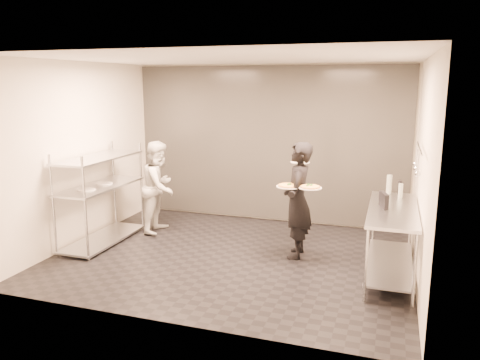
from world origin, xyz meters
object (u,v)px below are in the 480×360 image
(pizza_plate_far, at_px, (310,187))
(bottle_green, at_px, (389,184))
(prep_counter, at_px, (392,230))
(pos_monitor, at_px, (384,200))
(waiter, at_px, (298,200))
(pizza_plate_near, at_px, (289,186))
(salad_plate, at_px, (300,161))
(bottle_clear, at_px, (400,191))
(pass_rack, at_px, (101,195))
(chef, at_px, (159,187))
(bottle_dark, at_px, (400,188))

(pizza_plate_far, distance_m, bottle_green, 1.22)
(prep_counter, height_order, pos_monitor, pos_monitor)
(waiter, relative_size, pizza_plate_near, 4.82)
(pizza_plate_far, relative_size, salad_plate, 1.11)
(pos_monitor, height_order, bottle_clear, bottle_clear)
(pass_rack, distance_m, bottle_green, 4.35)
(waiter, bearing_deg, chef, -105.42)
(waiter, xyz_separation_m, salad_plate, (-0.05, 0.35, 0.51))
(pass_rack, distance_m, prep_counter, 4.33)
(waiter, xyz_separation_m, pizza_plate_far, (0.21, -0.21, 0.25))
(prep_counter, height_order, waiter, waiter)
(pizza_plate_far, bearing_deg, prep_counter, -6.64)
(prep_counter, bearing_deg, salad_plate, 153.04)
(bottle_clear, height_order, bottle_dark, bottle_clear)
(chef, relative_size, salad_plate, 5.44)
(pass_rack, xyz_separation_m, pizza_plate_far, (3.24, 0.13, 0.32))
(salad_plate, bearing_deg, bottle_dark, 4.80)
(prep_counter, height_order, bottle_clear, bottle_clear)
(pos_monitor, bearing_deg, bottle_green, 69.43)
(bottle_green, bearing_deg, bottle_dark, 0.00)
(bottle_dark, bearing_deg, waiter, -161.20)
(pizza_plate_near, bearing_deg, bottle_green, 25.84)
(pizza_plate_near, relative_size, pos_monitor, 1.30)
(bottle_green, height_order, bottle_dark, bottle_green)
(chef, distance_m, pizza_plate_near, 2.44)
(salad_plate, height_order, bottle_green, salad_plate)
(chef, bearing_deg, pos_monitor, -105.72)
(chef, bearing_deg, bottle_clear, -96.56)
(bottle_green, bearing_deg, salad_plate, -174.65)
(bottle_clear, bearing_deg, prep_counter, -98.61)
(waiter, relative_size, salad_plate, 5.92)
(bottle_clear, xyz_separation_m, bottle_dark, (-0.01, 0.24, -0.01))
(pizza_plate_far, bearing_deg, waiter, 134.96)
(prep_counter, xyz_separation_m, salad_plate, (-1.34, 0.68, 0.72))
(prep_counter, distance_m, chef, 3.81)
(prep_counter, relative_size, pizza_plate_far, 5.75)
(waiter, bearing_deg, pass_rack, -88.59)
(chef, relative_size, bottle_dark, 7.84)
(waiter, bearing_deg, pizza_plate_far, 40.06)
(waiter, distance_m, chef, 2.48)
(pass_rack, bearing_deg, prep_counter, 0.03)
(pass_rack, bearing_deg, bottle_clear, 7.25)
(prep_counter, relative_size, pizza_plate_near, 5.20)
(prep_counter, xyz_separation_m, pizza_plate_far, (-1.09, 0.13, 0.46))
(waiter, distance_m, bottle_green, 1.33)
(chef, distance_m, salad_plate, 2.46)
(bottle_clear, bearing_deg, pass_rack, -172.75)
(waiter, bearing_deg, bottle_clear, 94.41)
(pizza_plate_near, height_order, bottle_green, bottle_green)
(pass_rack, xyz_separation_m, salad_plate, (2.99, 0.68, 0.58))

